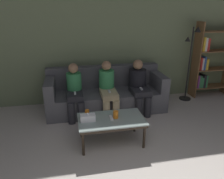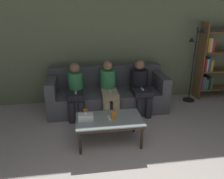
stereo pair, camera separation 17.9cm
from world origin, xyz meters
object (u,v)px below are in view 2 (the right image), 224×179
at_px(bookshelf, 213,63).
at_px(seated_person_mid_left, 109,88).
at_px(standing_lamp, 195,57).
at_px(seated_person_left_end, 76,89).
at_px(couch, 107,94).
at_px(cup_near_left, 86,112).
at_px(cup_near_right, 114,115).
at_px(coffee_table, 109,121).
at_px(game_remote, 109,118).
at_px(seated_person_mid_right, 140,85).
at_px(tissue_box, 86,117).

relative_size(bookshelf, seated_person_mid_left, 1.66).
height_order(standing_lamp, seated_person_left_end, standing_lamp).
height_order(couch, cup_near_left, couch).
relative_size(cup_near_right, standing_lamp, 0.07).
xyz_separation_m(coffee_table, game_remote, (0.00, 0.00, 0.05)).
xyz_separation_m(cup_near_right, standing_lamp, (1.97, 1.39, 0.53)).
bearing_deg(couch, standing_lamp, 3.82).
bearing_deg(seated_person_mid_right, cup_near_left, -141.49).
xyz_separation_m(bookshelf, seated_person_mid_left, (-2.47, -0.52, -0.27)).
bearing_deg(bookshelf, standing_lamp, -165.70).
distance_m(seated_person_left_end, seated_person_mid_left, 0.63).
height_order(standing_lamp, seated_person_mid_left, standing_lamp).
bearing_deg(standing_lamp, seated_person_mid_right, -164.85).
height_order(cup_near_left, cup_near_right, cup_near_right).
distance_m(standing_lamp, seated_person_mid_right, 1.39).
bearing_deg(seated_person_mid_left, cup_near_right, -93.43).
relative_size(game_remote, seated_person_left_end, 0.15).
relative_size(cup_near_right, seated_person_mid_right, 0.11).
height_order(tissue_box, seated_person_left_end, seated_person_left_end).
distance_m(couch, seated_person_left_end, 0.71).
relative_size(coffee_table, seated_person_mid_left, 0.96).
bearing_deg(seated_person_mid_right, coffee_table, -126.10).
relative_size(cup_near_left, standing_lamp, 0.06).
relative_size(seated_person_mid_left, seated_person_mid_right, 1.00).
xyz_separation_m(cup_near_right, seated_person_left_end, (-0.57, 1.02, 0.06)).
bearing_deg(standing_lamp, bookshelf, 14.30).
height_order(seated_person_left_end, seated_person_mid_left, seated_person_mid_left).
xyz_separation_m(bookshelf, seated_person_left_end, (-3.10, -0.51, -0.28)).
relative_size(bookshelf, standing_lamp, 1.05).
xyz_separation_m(coffee_table, bookshelf, (2.60, 1.54, 0.44)).
relative_size(tissue_box, seated_person_mid_left, 0.21).
bearing_deg(cup_near_left, seated_person_mid_left, 60.69).
distance_m(bookshelf, standing_lamp, 0.60).
xyz_separation_m(couch, bookshelf, (2.47, 0.27, 0.50)).
distance_m(couch, cup_near_left, 1.21).
relative_size(cup_near_right, game_remote, 0.76).
distance_m(standing_lamp, seated_person_left_end, 2.61).
bearing_deg(tissue_box, coffee_table, 0.23).
height_order(couch, standing_lamp, standing_lamp).
distance_m(cup_near_left, seated_person_left_end, 0.88).
distance_m(coffee_table, cup_near_left, 0.40).
bearing_deg(cup_near_right, bookshelf, 31.17).
xyz_separation_m(couch, cup_near_left, (-0.48, -1.10, 0.15)).
bearing_deg(game_remote, standing_lamp, 34.37).
distance_m(coffee_table, seated_person_mid_left, 1.04).
bearing_deg(cup_near_right, tissue_box, -178.46).
bearing_deg(seated_person_left_end, tissue_box, -81.68).
distance_m(coffee_table, standing_lamp, 2.55).
height_order(seated_person_mid_left, seated_person_mid_right, seated_person_mid_left).
distance_m(couch, seated_person_mid_right, 0.71).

